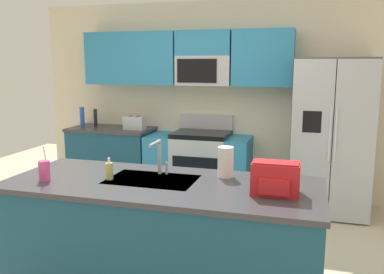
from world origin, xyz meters
name	(u,v)px	position (x,y,z in m)	size (l,w,h in m)	color
ground_plane	(170,260)	(0.00, 0.00, 0.00)	(9.00, 9.00, 0.00)	beige
kitchen_wall_unit	(210,87)	(-0.14, 2.08, 1.47)	(5.20, 0.43, 2.60)	beige
back_counter	(112,159)	(-1.49, 1.80, 0.45)	(1.16, 0.63, 0.90)	navy
range_oven	(199,166)	(-0.22, 1.80, 0.44)	(1.36, 0.61, 1.10)	#B7BABF
refrigerator	(331,137)	(1.42, 1.73, 0.93)	(0.90, 0.76, 1.85)	#4C4F54
island_counter	(162,238)	(0.12, -0.51, 0.45)	(2.38, 0.97, 0.90)	navy
toaster	(135,123)	(-1.11, 1.75, 0.99)	(0.28, 0.16, 0.18)	#B7BABF
pepper_mill	(95,118)	(-1.73, 1.80, 1.03)	(0.05, 0.05, 0.25)	black
bottle_blue	(82,117)	(-1.91, 1.75, 1.04)	(0.06, 0.06, 0.28)	blue
sink_faucet	(159,154)	(0.03, -0.32, 1.07)	(0.08, 0.21, 0.28)	#B7BABF
drink_cup_pink	(44,171)	(-0.75, -0.72, 0.98)	(0.08, 0.08, 0.27)	#EA4C93
soap_dispenser	(109,171)	(-0.29, -0.55, 0.97)	(0.06, 0.06, 0.17)	#D8CC66
paper_towel_roll	(226,162)	(0.55, -0.23, 1.02)	(0.12, 0.12, 0.24)	white
backpack	(276,178)	(0.97, -0.57, 1.02)	(0.32, 0.22, 0.23)	red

